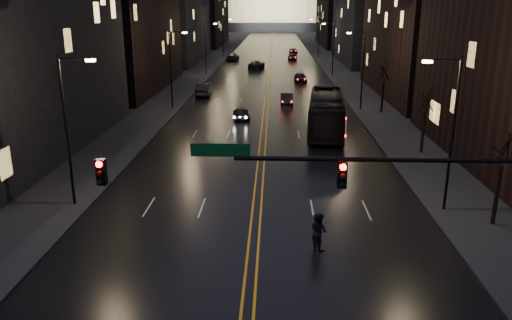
# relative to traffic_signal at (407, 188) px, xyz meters

# --- Properties ---
(ground) EXTENTS (900.00, 900.00, 0.00)m
(ground) POSITION_rel_traffic_signal_xyz_m (-5.91, 0.00, -5.10)
(ground) COLOR black
(ground) RESTS_ON ground
(road) EXTENTS (20.00, 320.00, 0.02)m
(road) POSITION_rel_traffic_signal_xyz_m (-5.91, 130.00, -5.09)
(road) COLOR black
(road) RESTS_ON ground
(sidewalk_left) EXTENTS (8.00, 320.00, 0.16)m
(sidewalk_left) POSITION_rel_traffic_signal_xyz_m (-19.91, 130.00, -5.02)
(sidewalk_left) COLOR black
(sidewalk_left) RESTS_ON ground
(sidewalk_right) EXTENTS (8.00, 320.00, 0.16)m
(sidewalk_right) POSITION_rel_traffic_signal_xyz_m (8.09, 130.00, -5.02)
(sidewalk_right) COLOR black
(sidewalk_right) RESTS_ON ground
(center_line) EXTENTS (0.62, 320.00, 0.01)m
(center_line) POSITION_rel_traffic_signal_xyz_m (-5.91, 130.00, -5.08)
(center_line) COLOR orange
(center_line) RESTS_ON road
(building_left_far) EXTENTS (12.00, 34.00, 20.00)m
(building_left_far) POSITION_rel_traffic_signal_xyz_m (-26.91, 92.00, 4.90)
(building_left_far) COLOR black
(building_left_far) RESTS_ON ground
(building_left_dist) EXTENTS (12.00, 40.00, 24.00)m
(building_left_dist) POSITION_rel_traffic_signal_xyz_m (-26.91, 140.00, 6.90)
(building_left_dist) COLOR black
(building_left_dist) RESTS_ON ground
(building_right_dist) EXTENTS (12.00, 40.00, 22.00)m
(building_right_dist) POSITION_rel_traffic_signal_xyz_m (15.09, 140.00, 5.90)
(building_right_dist) COLOR black
(building_right_dist) RESTS_ON ground
(traffic_signal) EXTENTS (17.29, 0.45, 7.00)m
(traffic_signal) POSITION_rel_traffic_signal_xyz_m (0.00, 0.00, 0.00)
(traffic_signal) COLOR black
(traffic_signal) RESTS_ON ground
(streetlamp_right_near) EXTENTS (2.13, 0.25, 9.00)m
(streetlamp_right_near) POSITION_rel_traffic_signal_xyz_m (4.91, 10.00, -0.02)
(streetlamp_right_near) COLOR black
(streetlamp_right_near) RESTS_ON ground
(streetlamp_left_near) EXTENTS (2.13, 0.25, 9.00)m
(streetlamp_left_near) POSITION_rel_traffic_signal_xyz_m (-16.72, 10.00, -0.02)
(streetlamp_left_near) COLOR black
(streetlamp_left_near) RESTS_ON ground
(streetlamp_right_mid) EXTENTS (2.13, 0.25, 9.00)m
(streetlamp_right_mid) POSITION_rel_traffic_signal_xyz_m (4.91, 40.00, -0.02)
(streetlamp_right_mid) COLOR black
(streetlamp_right_mid) RESTS_ON ground
(streetlamp_left_mid) EXTENTS (2.13, 0.25, 9.00)m
(streetlamp_left_mid) POSITION_rel_traffic_signal_xyz_m (-16.72, 40.00, -0.02)
(streetlamp_left_mid) COLOR black
(streetlamp_left_mid) RESTS_ON ground
(streetlamp_right_far) EXTENTS (2.13, 0.25, 9.00)m
(streetlamp_right_far) POSITION_rel_traffic_signal_xyz_m (4.91, 70.00, -0.02)
(streetlamp_right_far) COLOR black
(streetlamp_right_far) RESTS_ON ground
(streetlamp_left_far) EXTENTS (2.13, 0.25, 9.00)m
(streetlamp_left_far) POSITION_rel_traffic_signal_xyz_m (-16.72, 70.00, -0.02)
(streetlamp_left_far) COLOR black
(streetlamp_left_far) RESTS_ON ground
(streetlamp_right_dist) EXTENTS (2.13, 0.25, 9.00)m
(streetlamp_right_dist) POSITION_rel_traffic_signal_xyz_m (4.91, 100.00, -0.02)
(streetlamp_right_dist) COLOR black
(streetlamp_right_dist) RESTS_ON ground
(streetlamp_left_dist) EXTENTS (2.13, 0.25, 9.00)m
(streetlamp_left_dist) POSITION_rel_traffic_signal_xyz_m (-16.72, 100.00, -0.02)
(streetlamp_left_dist) COLOR black
(streetlamp_left_dist) RESTS_ON ground
(tree_right_near) EXTENTS (2.40, 2.40, 6.65)m
(tree_right_near) POSITION_rel_traffic_signal_xyz_m (7.09, 8.00, -0.58)
(tree_right_near) COLOR black
(tree_right_near) RESTS_ON ground
(tree_right_mid) EXTENTS (2.40, 2.40, 6.65)m
(tree_right_mid) POSITION_rel_traffic_signal_xyz_m (7.09, 22.00, -0.58)
(tree_right_mid) COLOR black
(tree_right_mid) RESTS_ON ground
(tree_right_far) EXTENTS (2.40, 2.40, 6.65)m
(tree_right_far) POSITION_rel_traffic_signal_xyz_m (7.09, 38.00, -0.58)
(tree_right_far) COLOR black
(tree_right_far) RESTS_ON ground
(bus) EXTENTS (4.34, 13.49, 3.69)m
(bus) POSITION_rel_traffic_signal_xyz_m (0.03, 29.49, -3.26)
(bus) COLOR black
(bus) RESTS_ON ground
(oncoming_car_a) EXTENTS (2.16, 4.23, 1.38)m
(oncoming_car_a) POSITION_rel_traffic_signal_xyz_m (-8.41, 34.42, -4.41)
(oncoming_car_a) COLOR black
(oncoming_car_a) RESTS_ON ground
(oncoming_car_b) EXTENTS (1.89, 5.14, 1.68)m
(oncoming_car_b) POSITION_rel_traffic_signal_xyz_m (-14.41, 48.86, -4.26)
(oncoming_car_b) COLOR black
(oncoming_car_b) RESTS_ON ground
(oncoming_car_c) EXTENTS (3.29, 5.96, 1.58)m
(oncoming_car_c) POSITION_rel_traffic_signal_xyz_m (-8.41, 79.96, -4.31)
(oncoming_car_c) COLOR black
(oncoming_car_c) RESTS_ON ground
(oncoming_car_d) EXTENTS (2.71, 5.80, 1.64)m
(oncoming_car_d) POSITION_rel_traffic_signal_xyz_m (-14.26, 94.77, -4.28)
(oncoming_car_d) COLOR black
(oncoming_car_d) RESTS_ON ground
(receding_car_a) EXTENTS (1.52, 4.22, 1.38)m
(receding_car_a) POSITION_rel_traffic_signal_xyz_m (-3.41, 43.06, -4.41)
(receding_car_a) COLOR black
(receding_car_a) RESTS_ON ground
(receding_car_b) EXTENTS (2.04, 4.50, 1.50)m
(receding_car_b) POSITION_rel_traffic_signal_xyz_m (-0.79, 61.97, -4.35)
(receding_car_b) COLOR black
(receding_car_b) RESTS_ON ground
(receding_car_c) EXTENTS (2.07, 4.81, 1.38)m
(receding_car_c) POSITION_rel_traffic_signal_xyz_m (-0.95, 95.95, -4.41)
(receding_car_c) COLOR black
(receding_car_c) RESTS_ON ground
(receding_car_d) EXTENTS (2.10, 4.42, 1.22)m
(receding_car_d) POSITION_rel_traffic_signal_xyz_m (-0.15, 113.58, -4.49)
(receding_car_d) COLOR black
(receding_car_d) RESTS_ON ground
(pedestrian_a) EXTENTS (0.46, 0.68, 1.85)m
(pedestrian_a) POSITION_rel_traffic_signal_xyz_m (-2.78, 5.00, -4.18)
(pedestrian_a) COLOR black
(pedestrian_a) RESTS_ON ground
(pedestrian_b) EXTENTS (0.96, 1.05, 1.90)m
(pedestrian_b) POSITION_rel_traffic_signal_xyz_m (-2.68, 5.00, -4.15)
(pedestrian_b) COLOR black
(pedestrian_b) RESTS_ON ground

